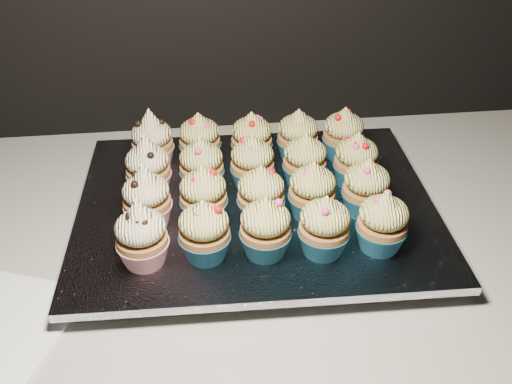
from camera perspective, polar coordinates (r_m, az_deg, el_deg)
worktop at (r=0.83m, az=-14.99°, el=-5.45°), size 2.44×0.64×0.04m
baking_tray at (r=0.81m, az=0.00°, el=-2.26°), size 0.46×0.36×0.02m
foil_lining at (r=0.80m, az=0.00°, el=-1.29°), size 0.50×0.40×0.01m
cupcake_0 at (r=0.69m, az=-11.37°, el=-4.32°), size 0.06×0.06×0.10m
cupcake_1 at (r=0.69m, az=-5.19°, el=-3.97°), size 0.06×0.06×0.08m
cupcake_2 at (r=0.69m, az=0.94°, el=-3.65°), size 0.06×0.06×0.08m
cupcake_3 at (r=0.69m, az=6.84°, el=-3.49°), size 0.06×0.06×0.08m
cupcake_4 at (r=0.71m, az=12.53°, el=-3.03°), size 0.06×0.06×0.08m
cupcake_5 at (r=0.75m, az=-10.87°, el=-0.66°), size 0.06×0.06×0.10m
cupcake_6 at (r=0.74m, az=-5.28°, el=-0.39°), size 0.06×0.06×0.08m
cupcake_7 at (r=0.74m, az=0.49°, el=-0.34°), size 0.06×0.06×0.08m
cupcake_8 at (r=0.75m, az=5.63°, el=0.06°), size 0.06×0.06×0.08m
cupcake_9 at (r=0.77m, az=10.93°, el=0.37°), size 0.06×0.06×0.08m
cupcake_10 at (r=0.81m, az=-10.75°, el=2.40°), size 0.06×0.06×0.10m
cupcake_11 at (r=0.80m, az=-5.46°, el=2.57°), size 0.06×0.06×0.08m
cupcake_12 at (r=0.81m, az=-0.37°, el=2.86°), size 0.06×0.06×0.08m
cupcake_13 at (r=0.81m, az=4.89°, el=3.08°), size 0.06×0.06×0.08m
cupcake_14 at (r=0.83m, az=9.94°, el=3.10°), size 0.06×0.06×0.08m
cupcake_15 at (r=0.87m, az=-10.34°, el=5.02°), size 0.06×0.06×0.10m
cupcake_16 at (r=0.87m, az=-5.65°, el=5.17°), size 0.06×0.06×0.08m
cupcake_17 at (r=0.87m, az=-0.44°, el=5.29°), size 0.06×0.06×0.08m
cupcake_18 at (r=0.88m, az=4.19°, el=5.56°), size 0.06×0.06×0.08m
cupcake_19 at (r=0.89m, az=8.72°, el=5.71°), size 0.06×0.06×0.08m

